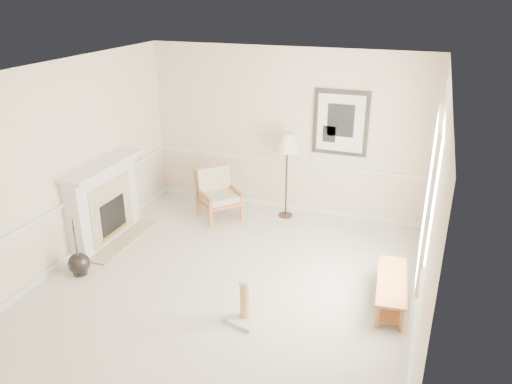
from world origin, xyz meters
TOP-DOWN VIEW (x-y plane):
  - ground at (0.00, 0.00)m, footprint 5.50×5.50m
  - room at (0.14, 0.08)m, footprint 5.04×5.54m
  - fireplace at (-2.34, 0.60)m, footprint 0.64×1.64m
  - floor_vase at (-2.09, -0.45)m, footprint 0.31×0.31m
  - armchair at (-1.02, 2.01)m, footprint 0.96×0.96m
  - floor_lamp at (0.13, 2.40)m, footprint 0.64×0.64m
  - bench at (2.15, 0.32)m, footprint 0.46×1.25m
  - scratching_post at (0.50, -0.63)m, footprint 0.49×0.49m

SIDE VIEW (x-z plane):
  - ground at x=0.00m, z-range 0.00..0.00m
  - floor_vase at x=-2.09m, z-range -0.28..0.61m
  - scratching_post at x=0.50m, z-range -0.10..0.46m
  - bench at x=2.15m, z-range 0.06..0.41m
  - armchair at x=-1.02m, z-range 0.03..0.91m
  - fireplace at x=-2.34m, z-range -0.01..1.30m
  - floor_lamp at x=0.13m, z-range 0.57..2.10m
  - room at x=0.14m, z-range 0.41..3.33m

